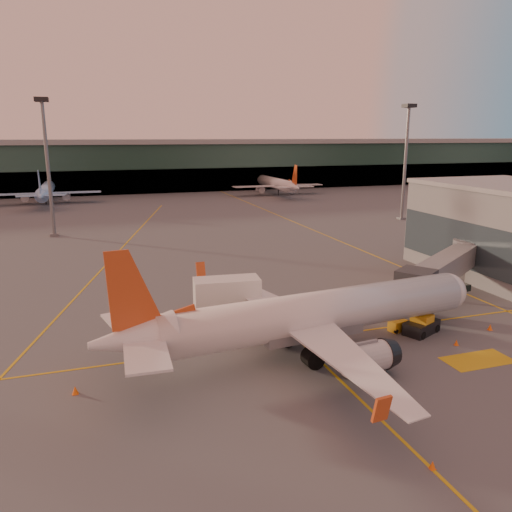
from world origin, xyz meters
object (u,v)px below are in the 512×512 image
object	(u,v)px
main_airplane	(308,316)
pushback_tug	(422,325)
gpu_cart	(398,326)
catering_truck	(228,299)

from	to	relation	value
main_airplane	pushback_tug	distance (m)	12.90
gpu_cart	pushback_tug	bearing A→B (deg)	-49.69
catering_truck	main_airplane	bearing A→B (deg)	-54.18
gpu_cart	pushback_tug	xyz separation A→B (m)	(1.86, -1.25, 0.26)
main_airplane	gpu_cart	size ratio (longest dim) A/B	17.52
pushback_tug	main_airplane	bearing A→B (deg)	160.01
main_airplane	gpu_cart	world-z (taller)	main_airplane
main_airplane	catering_truck	size ratio (longest dim) A/B	5.35
main_airplane	catering_truck	distance (m)	9.92
catering_truck	pushback_tug	bearing A→B (deg)	-17.80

